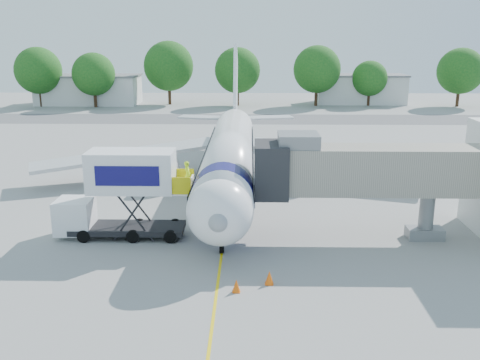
{
  "coord_description": "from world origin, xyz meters",
  "views": [
    {
      "loc": [
        1.6,
        -38.38,
        12.22
      ],
      "look_at": [
        0.98,
        -5.09,
        3.2
      ],
      "focal_mm": 40.0,
      "sensor_mm": 36.0,
      "label": 1
    }
  ],
  "objects_px": {
    "jet_bridge": "(355,171)",
    "ground_tug": "(154,299)",
    "aircraft": "(230,153)",
    "catering_hiloader": "(122,194)"
  },
  "relations": [
    {
      "from": "jet_bridge",
      "to": "ground_tug",
      "type": "xyz_separation_m",
      "value": [
        -10.69,
        -9.53,
        -3.65
      ]
    },
    {
      "from": "jet_bridge",
      "to": "catering_hiloader",
      "type": "xyz_separation_m",
      "value": [
        -14.26,
        -0.0,
        -1.58
      ]
    },
    {
      "from": "aircraft",
      "to": "ground_tug",
      "type": "xyz_separation_m",
      "value": [
        -2.7,
        -20.65,
        -2.25
      ]
    },
    {
      "from": "jet_bridge",
      "to": "aircraft",
      "type": "bearing_deg",
      "value": 125.7
    },
    {
      "from": "catering_hiloader",
      "to": "ground_tug",
      "type": "distance_m",
      "value": 10.38
    },
    {
      "from": "aircraft",
      "to": "ground_tug",
      "type": "distance_m",
      "value": 20.94
    },
    {
      "from": "jet_bridge",
      "to": "ground_tug",
      "type": "height_order",
      "value": "jet_bridge"
    },
    {
      "from": "jet_bridge",
      "to": "ground_tug",
      "type": "bearing_deg",
      "value": -138.29
    },
    {
      "from": "catering_hiloader",
      "to": "ground_tug",
      "type": "height_order",
      "value": "catering_hiloader"
    },
    {
      "from": "aircraft",
      "to": "ground_tug",
      "type": "bearing_deg",
      "value": -97.44
    }
  ]
}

